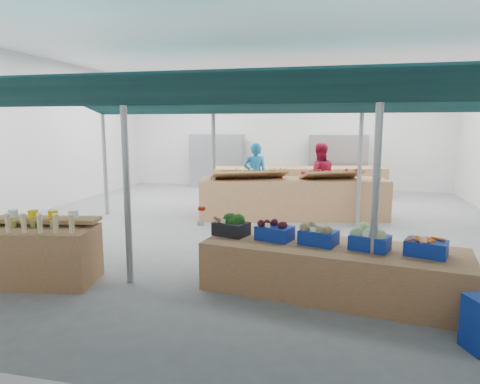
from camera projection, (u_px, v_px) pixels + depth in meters
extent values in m
plane|color=slate|center=(249.00, 226.00, 10.12)|extent=(13.00, 13.00, 0.00)
plane|color=silver|center=(249.00, 41.00, 9.48)|extent=(13.00, 13.00, 0.00)
plane|color=silver|center=(284.00, 132.00, 16.06)|extent=(12.00, 0.00, 12.00)
plane|color=silver|center=(24.00, 135.00, 11.14)|extent=(0.00, 13.00, 13.00)
cylinder|color=gray|center=(105.00, 158.00, 11.26)|extent=(0.10, 0.10, 3.00)
cylinder|color=gray|center=(127.00, 184.00, 6.27)|extent=(0.10, 0.10, 3.00)
cylinder|color=gray|center=(214.00, 160.00, 10.60)|extent=(0.10, 0.10, 3.00)
cylinder|color=gray|center=(376.00, 192.00, 5.49)|extent=(0.10, 0.10, 3.00)
cylinder|color=gray|center=(360.00, 163.00, 9.82)|extent=(0.10, 0.10, 3.00)
cylinder|color=gray|center=(243.00, 87.00, 5.67)|extent=(10.00, 0.06, 0.06)
cylinder|color=gray|center=(285.00, 104.00, 10.00)|extent=(10.00, 0.06, 0.06)
cube|color=black|center=(231.00, 89.00, 5.05)|extent=(9.50, 1.28, 0.30)
cube|color=black|center=(253.00, 96.00, 6.30)|extent=(9.50, 1.28, 0.30)
cube|color=black|center=(281.00, 106.00, 9.39)|extent=(9.50, 1.28, 0.30)
cube|color=black|center=(288.00, 108.00, 10.64)|extent=(9.50, 1.28, 0.30)
cube|color=#B23F33|center=(217.00, 161.00, 16.30)|extent=(2.00, 0.50, 2.00)
cube|color=#B23F33|center=(338.00, 164.00, 15.30)|extent=(2.00, 0.50, 2.00)
cube|color=brown|center=(31.00, 256.00, 6.41)|extent=(2.01, 1.17, 0.84)
cube|color=#997247|center=(38.00, 220.00, 6.59)|extent=(1.93, 0.70, 0.06)
cube|color=brown|center=(332.00, 270.00, 6.00)|extent=(3.72, 1.76, 0.70)
cube|color=brown|center=(293.00, 199.00, 10.93)|extent=(4.83, 2.09, 1.01)
cube|color=brown|center=(298.00, 183.00, 13.94)|extent=(5.67, 2.59, 1.00)
imported|color=#1C79BB|center=(255.00, 176.00, 12.19)|extent=(0.77, 0.59, 1.88)
imported|color=#A31435|center=(319.00, 177.00, 11.79)|extent=(1.04, 0.89, 1.88)
cube|color=black|center=(231.00, 229.00, 6.51)|extent=(0.59, 0.49, 0.20)
cube|color=white|center=(223.00, 221.00, 6.30)|extent=(0.08, 0.04, 0.06)
cube|color=navy|center=(275.00, 233.00, 6.25)|extent=(0.59, 0.49, 0.20)
cube|color=white|center=(268.00, 225.00, 6.04)|extent=(0.08, 0.04, 0.06)
cube|color=navy|center=(318.00, 237.00, 6.01)|extent=(0.59, 0.49, 0.20)
cube|color=white|center=(313.00, 229.00, 5.80)|extent=(0.08, 0.04, 0.06)
cube|color=navy|center=(370.00, 242.00, 5.74)|extent=(0.59, 0.49, 0.20)
cube|color=white|center=(366.00, 234.00, 5.54)|extent=(0.08, 0.04, 0.06)
cube|color=navy|center=(426.00, 248.00, 5.48)|extent=(0.59, 0.49, 0.20)
cube|color=white|center=(424.00, 240.00, 5.27)|extent=(0.08, 0.04, 0.06)
sphere|color=brown|center=(219.00, 220.00, 6.44)|extent=(0.09, 0.09, 0.09)
sphere|color=brown|center=(215.00, 218.00, 6.42)|extent=(0.06, 0.06, 0.06)
cylinder|color=#A91D0B|center=(202.00, 209.00, 6.50)|extent=(0.12, 0.12, 0.05)
cube|color=white|center=(201.00, 224.00, 6.48)|extent=(0.10, 0.01, 0.07)
cube|color=#997247|center=(249.00, 175.00, 10.73)|extent=(2.01, 1.41, 0.26)
cube|color=#997247|center=(332.00, 175.00, 10.71)|extent=(1.65, 1.24, 0.26)
cylinder|color=#8C6019|center=(379.00, 175.00, 10.70)|extent=(0.14, 0.14, 0.22)
cone|color=#26661E|center=(379.00, 168.00, 10.67)|extent=(0.12, 0.12, 0.18)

